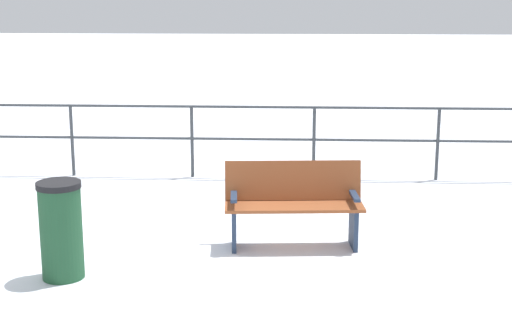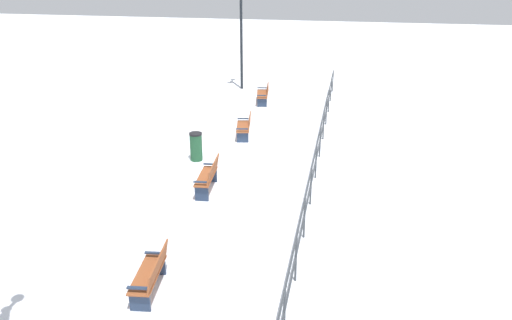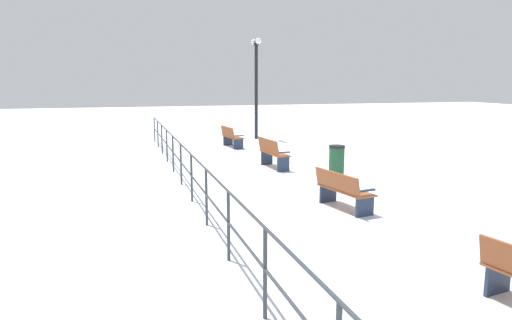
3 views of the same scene
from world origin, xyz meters
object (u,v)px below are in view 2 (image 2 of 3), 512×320
at_px(bench_nearest, 264,94).
at_px(bench_third, 209,176).
at_px(bench_fourth, 151,274).
at_px(trash_bin, 196,147).
at_px(lamppost_near, 241,20).
at_px(bench_second, 245,126).

xyz_separation_m(bench_nearest, bench_third, (-0.06, 9.96, 0.07)).
distance_m(bench_fourth, trash_bin, 7.39).
bearing_deg(bench_fourth, bench_nearest, -95.40).
relative_size(bench_fourth, lamppost_near, 0.29).
bearing_deg(bench_fourth, trash_bin, -86.53).
distance_m(bench_nearest, bench_third, 9.96).
bearing_deg(bench_fourth, bench_second, -95.72).
relative_size(bench_third, bench_fourth, 1.04).
xyz_separation_m(bench_second, bench_third, (0.06, 4.99, 0.07)).
xyz_separation_m(bench_nearest, lamppost_near, (1.61, -2.47, 3.11)).
distance_m(bench_third, trash_bin, 2.55).
bearing_deg(bench_third, bench_fourth, 87.50).
bearing_deg(trash_bin, bench_nearest, -97.67).
relative_size(bench_nearest, lamppost_near, 0.34).
height_order(lamppost_near, trash_bin, lamppost_near).
bearing_deg(lamppost_near, bench_nearest, 123.12).
bearing_deg(bench_second, lamppost_near, -87.16).
relative_size(bench_second, bench_third, 0.99).
height_order(bench_nearest, bench_fourth, bench_fourth).
distance_m(bench_third, lamppost_near, 12.91).
distance_m(bench_second, lamppost_near, 8.26).
distance_m(bench_third, bench_fourth, 4.98).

